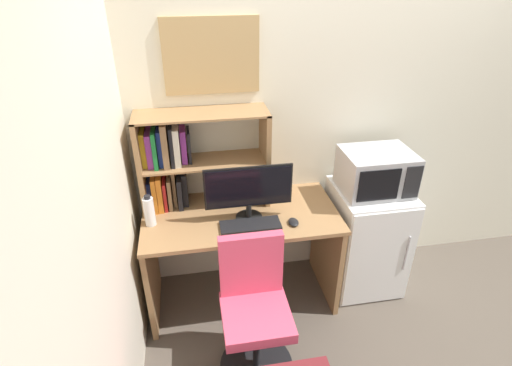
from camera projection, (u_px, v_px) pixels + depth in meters
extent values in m
cube|color=silver|center=(402.00, 113.00, 3.00)|extent=(6.40, 0.04, 2.60)
cube|color=silver|center=(68.00, 313.00, 1.30)|extent=(0.04, 4.40, 2.60)
cube|color=#997047|center=(241.00, 215.00, 2.76)|extent=(1.34, 0.67, 0.03)
cube|color=#997047|center=(151.00, 270.00, 2.85)|extent=(0.04, 0.60, 0.75)
cube|color=#997047|center=(326.00, 249.00, 3.05)|extent=(0.04, 0.60, 0.75)
cube|color=#997047|center=(141.00, 165.00, 2.66)|extent=(0.03, 0.29, 0.67)
cube|color=#997047|center=(265.00, 155.00, 2.79)|extent=(0.03, 0.29, 0.67)
cube|color=#997047|center=(201.00, 114.00, 2.56)|extent=(0.87, 0.29, 0.01)
cube|color=#997047|center=(204.00, 162.00, 2.73)|extent=(0.81, 0.29, 0.01)
cube|color=navy|center=(150.00, 192.00, 2.81)|extent=(0.03, 0.17, 0.21)
cube|color=orange|center=(155.00, 190.00, 2.78)|extent=(0.03, 0.24, 0.26)
cube|color=orange|center=(160.00, 189.00, 2.79)|extent=(0.03, 0.23, 0.26)
cube|color=#B21E1E|center=(165.00, 191.00, 2.81)|extent=(0.02, 0.22, 0.21)
cube|color=brown|center=(170.00, 190.00, 2.81)|extent=(0.03, 0.22, 0.23)
cube|color=brown|center=(174.00, 185.00, 2.82)|extent=(0.02, 0.16, 0.29)
cube|color=black|center=(180.00, 189.00, 2.82)|extent=(0.03, 0.23, 0.23)
cube|color=black|center=(185.00, 186.00, 2.84)|extent=(0.04, 0.17, 0.25)
cube|color=gold|center=(144.00, 147.00, 2.64)|extent=(0.03, 0.18, 0.23)
cube|color=purple|center=(150.00, 147.00, 2.64)|extent=(0.04, 0.20, 0.23)
cube|color=#197233|center=(155.00, 146.00, 2.63)|extent=(0.03, 0.23, 0.25)
cube|color=navy|center=(160.00, 145.00, 2.65)|extent=(0.03, 0.19, 0.25)
cube|color=brown|center=(165.00, 142.00, 2.63)|extent=(0.04, 0.24, 0.30)
cube|color=black|center=(171.00, 143.00, 2.65)|extent=(0.02, 0.22, 0.27)
cube|color=silver|center=(177.00, 144.00, 2.66)|extent=(0.04, 0.22, 0.26)
cube|color=purple|center=(183.00, 144.00, 2.69)|extent=(0.04, 0.16, 0.23)
cube|color=black|center=(189.00, 145.00, 2.69)|extent=(0.02, 0.16, 0.22)
cylinder|color=black|center=(249.00, 217.00, 2.70)|extent=(0.18, 0.18, 0.02)
cylinder|color=black|center=(249.00, 210.00, 2.68)|extent=(0.04, 0.04, 0.09)
cube|color=black|center=(249.00, 187.00, 2.59)|extent=(0.58, 0.01, 0.29)
cube|color=black|center=(249.00, 187.00, 2.59)|extent=(0.55, 0.02, 0.27)
cube|color=black|center=(250.00, 225.00, 2.62)|extent=(0.40, 0.15, 0.02)
ellipsoid|color=black|center=(293.00, 222.00, 2.64)|extent=(0.07, 0.10, 0.03)
cylinder|color=silver|center=(149.00, 212.00, 2.60)|extent=(0.07, 0.07, 0.20)
cylinder|color=black|center=(147.00, 197.00, 2.54)|extent=(0.04, 0.04, 0.02)
cube|color=white|center=(365.00, 237.00, 3.11)|extent=(0.52, 0.54, 0.84)
cube|color=white|center=(381.00, 260.00, 2.87)|extent=(0.50, 0.01, 0.81)
cylinder|color=#B2B2B7|center=(407.00, 253.00, 2.87)|extent=(0.01, 0.01, 0.30)
cube|color=#ADADB2|center=(376.00, 171.00, 2.83)|extent=(0.48, 0.38, 0.30)
cube|color=black|center=(379.00, 186.00, 2.65)|extent=(0.29, 0.01, 0.23)
cube|color=black|center=(413.00, 183.00, 2.69)|extent=(0.12, 0.01, 0.24)
cylinder|color=black|center=(256.00, 365.00, 2.58)|extent=(0.46, 0.46, 0.04)
cylinder|color=black|center=(256.00, 343.00, 2.48)|extent=(0.04, 0.04, 0.42)
cube|color=#D84766|center=(256.00, 316.00, 2.36)|extent=(0.40, 0.40, 0.07)
cube|color=#D84766|center=(251.00, 264.00, 2.40)|extent=(0.38, 0.06, 0.42)
cube|color=tan|center=(211.00, 56.00, 2.53)|extent=(0.61, 0.02, 0.47)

